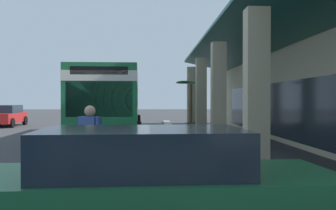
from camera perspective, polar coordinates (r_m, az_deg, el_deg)
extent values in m
plane|color=#38383A|center=(18.74, 18.52, -4.89)|extent=(120.00, 120.00, 0.00)
cube|color=#9E998E|center=(15.53, 1.67, -5.79)|extent=(34.45, 0.50, 0.12)
cube|color=#C6B793|center=(27.00, 3.36, 1.18)|extent=(0.55, 0.55, 4.08)
cube|color=#C6B793|center=(21.29, 4.80, 1.31)|extent=(0.55, 0.55, 4.08)
cube|color=#C6B793|center=(15.60, 7.30, 1.51)|extent=(0.55, 0.55, 4.08)
cube|color=#C6B793|center=(9.98, 12.62, 1.95)|extent=(0.55, 0.55, 4.08)
cube|color=#19594C|center=(16.08, 12.05, 10.03)|extent=(28.71, 3.16, 0.82)
cube|color=#19232D|center=(16.35, 17.60, -0.79)|extent=(24.12, 0.08, 2.40)
cube|color=#196638|center=(18.98, -8.29, 0.43)|extent=(11.09, 3.00, 2.75)
cube|color=silver|center=(18.99, -8.30, 3.22)|extent=(11.12, 3.02, 0.36)
cube|color=#19232D|center=(19.27, -8.23, 1.10)|extent=(9.34, 2.95, 0.90)
cube|color=#19232D|center=(13.52, -9.90, 0.83)|extent=(0.15, 2.24, 1.20)
cube|color=black|center=(13.55, -9.91, 4.94)|extent=(0.14, 1.94, 0.28)
cube|color=black|center=(13.46, -9.94, -5.13)|extent=(0.30, 2.45, 0.24)
cube|color=silver|center=(13.46, -6.12, -3.85)|extent=(0.07, 0.24, 0.16)
cube|color=silver|center=(13.63, -13.65, -3.80)|extent=(0.07, 0.24, 0.16)
cube|color=silver|center=(20.52, -8.01, 4.63)|extent=(2.47, 1.88, 0.24)
cylinder|color=black|center=(15.36, -4.46, -4.21)|extent=(1.00, 0.30, 1.00)
cylinder|color=black|center=(15.57, -13.91, -4.16)|extent=(1.00, 0.30, 1.00)
cylinder|color=black|center=(22.05, -4.42, -2.71)|extent=(1.00, 0.30, 1.00)
cylinder|color=black|center=(22.20, -11.02, -2.70)|extent=(1.00, 0.30, 1.00)
cube|color=#195933|center=(5.01, -1.40, -13.40)|extent=(2.02, 4.49, 0.66)
cube|color=#19232D|center=(4.89, -3.76, -6.59)|extent=(1.71, 2.54, 0.54)
cylinder|color=black|center=(6.20, 12.39, -13.30)|extent=(0.64, 0.22, 0.64)
cylinder|color=black|center=(6.06, -16.64, -13.65)|extent=(0.64, 0.22, 0.64)
cube|color=maroon|center=(29.51, -22.44, -1.70)|extent=(4.47, 1.98, 0.66)
cube|color=#19232D|center=(29.68, -22.32, -0.53)|extent=(2.53, 1.69, 0.54)
cylinder|color=black|center=(27.83, -21.62, -2.42)|extent=(0.64, 0.22, 0.64)
cylinder|color=black|center=(30.69, -19.97, -2.12)|extent=(0.64, 0.22, 0.64)
cylinder|color=black|center=(31.22, -23.15, -2.09)|extent=(0.64, 0.22, 0.64)
cylinder|color=navy|center=(8.25, -11.67, -9.05)|extent=(0.16, 0.16, 0.85)
cylinder|color=navy|center=(8.60, -10.73, -8.66)|extent=(0.16, 0.16, 0.85)
cube|color=#334C8C|center=(8.33, -11.20, -3.83)|extent=(0.48, 0.52, 0.63)
sphere|color=tan|center=(8.31, -11.21, -0.87)|extent=(0.23, 0.23, 0.23)
cylinder|color=#334C8C|center=(8.08, -10.08, -3.75)|extent=(0.09, 0.09, 0.57)
cylinder|color=#334C8C|center=(8.59, -12.25, -3.49)|extent=(0.09, 0.09, 0.57)
cube|color=gray|center=(23.02, 3.32, -3.22)|extent=(0.73, 0.73, 0.47)
cylinder|color=#332319|center=(23.01, 3.32, -2.61)|extent=(0.62, 0.62, 0.02)
cylinder|color=brown|center=(22.97, 3.32, 0.21)|extent=(0.16, 0.16, 2.28)
ellipsoid|color=#1E6028|center=(22.53, 3.36, 3.25)|extent=(0.94, 0.28, 0.16)
ellipsoid|color=#1E6028|center=(22.75, 4.44, 3.28)|extent=(0.75, 0.96, 0.14)
ellipsoid|color=#1E6028|center=(23.49, 3.64, 3.25)|extent=(1.04, 0.55, 0.15)
ellipsoid|color=#1E6028|center=(23.30, 2.30, 3.38)|extent=(0.83, 0.91, 0.15)
ellipsoid|color=#1E6028|center=(22.90, 2.22, 3.23)|extent=(0.32, 0.92, 0.15)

